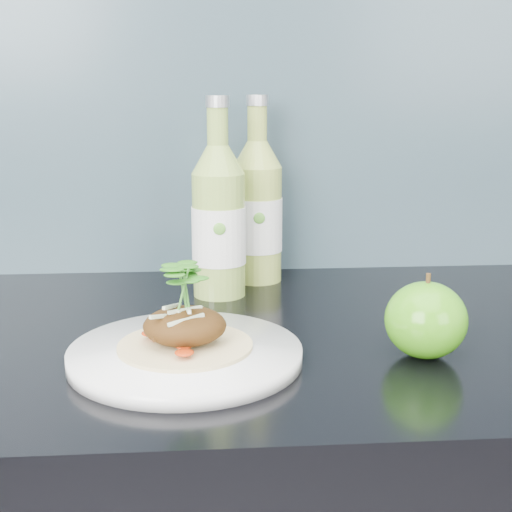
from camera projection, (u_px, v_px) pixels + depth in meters
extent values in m
cube|color=slate|center=(261.00, 43.00, 1.07)|extent=(4.00, 0.02, 0.70)
cylinder|color=white|center=(185.00, 354.00, 0.76)|extent=(0.32, 0.32, 0.02)
cylinder|color=tan|center=(185.00, 346.00, 0.75)|extent=(0.14, 0.14, 0.00)
ellipsoid|color=#4D2D0E|center=(185.00, 326.00, 0.75)|extent=(0.09, 0.08, 0.04)
ellipsoid|color=#2D800E|center=(426.00, 320.00, 0.76)|extent=(0.10, 0.10, 0.08)
cylinder|color=#472D14|center=(428.00, 280.00, 0.75)|extent=(0.01, 0.00, 0.01)
cylinder|color=#8CAE48|center=(219.00, 235.00, 0.98)|extent=(0.09, 0.09, 0.17)
cone|color=#8CAE48|center=(218.00, 159.00, 0.96)|extent=(0.07, 0.07, 0.04)
cylinder|color=#8CAE48|center=(218.00, 126.00, 0.95)|extent=(0.03, 0.03, 0.05)
cylinder|color=silver|center=(217.00, 101.00, 0.94)|extent=(0.03, 0.03, 0.02)
cylinder|color=white|center=(219.00, 235.00, 0.98)|extent=(0.10, 0.10, 0.08)
ellipsoid|color=#59A533|center=(219.00, 229.00, 0.94)|extent=(0.02, 0.00, 0.02)
cylinder|color=#A1B84C|center=(257.00, 225.00, 1.06)|extent=(0.09, 0.09, 0.17)
cone|color=#A1B84C|center=(257.00, 154.00, 1.04)|extent=(0.07, 0.07, 0.04)
cylinder|color=#A1B84C|center=(257.00, 123.00, 1.03)|extent=(0.03, 0.03, 0.05)
cylinder|color=silver|center=(257.00, 100.00, 1.02)|extent=(0.03, 0.03, 0.02)
cylinder|color=white|center=(257.00, 224.00, 1.06)|extent=(0.09, 0.09, 0.08)
ellipsoid|color=#59A533|center=(259.00, 218.00, 1.02)|extent=(0.02, 0.00, 0.02)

